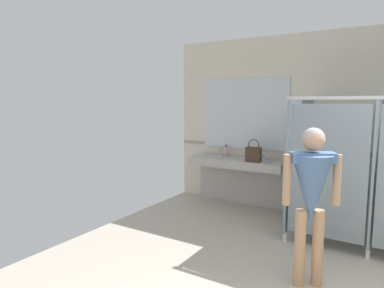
# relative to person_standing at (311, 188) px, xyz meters

# --- Properties ---
(vanity_counter) EXTENTS (1.70, 0.53, 0.97)m
(vanity_counter) POSITION_rel_person_standing_xyz_m (-1.69, 2.11, -0.39)
(vanity_counter) COLOR #B2ADA3
(vanity_counter) RESTS_ON ground_plane
(mirror_panel) EXTENTS (1.60, 0.02, 1.26)m
(mirror_panel) POSITION_rel_person_standing_xyz_m (-1.69, 2.30, 0.62)
(mirror_panel) COLOR silver
(mirror_panel) RESTS_ON wall_back
(bathroom_stalls) EXTENTS (2.03, 1.38, 1.91)m
(bathroom_stalls) POSITION_rel_person_standing_xyz_m (0.47, 1.40, -0.01)
(bathroom_stalls) COLOR gray
(bathroom_stalls) RESTS_ON ground_plane
(person_standing) EXTENTS (0.55, 0.55, 1.60)m
(person_standing) POSITION_rel_person_standing_xyz_m (0.00, 0.00, 0.00)
(person_standing) COLOR tan
(person_standing) RESTS_ON ground_plane
(handbag) EXTENTS (0.25, 0.12, 0.38)m
(handbag) POSITION_rel_person_standing_xyz_m (-1.34, 1.89, -0.02)
(handbag) COLOR #3F2D1E
(handbag) RESTS_ON vanity_counter
(soap_dispenser) EXTENTS (0.07, 0.07, 0.21)m
(soap_dispenser) POSITION_rel_person_standing_xyz_m (-1.98, 2.18, -0.07)
(soap_dispenser) COLOR #D899B2
(soap_dispenser) RESTS_ON vanity_counter
(paper_cup) EXTENTS (0.07, 0.07, 0.10)m
(paper_cup) POSITION_rel_person_standing_xyz_m (-1.35, 1.90, -0.10)
(paper_cup) COLOR white
(paper_cup) RESTS_ON vanity_counter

